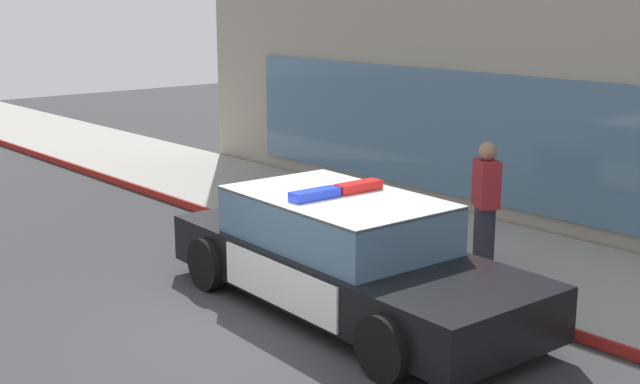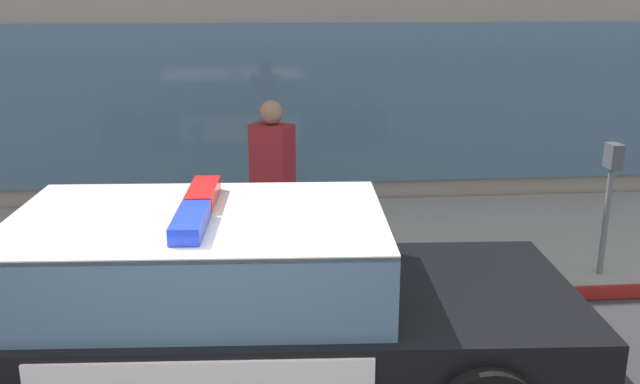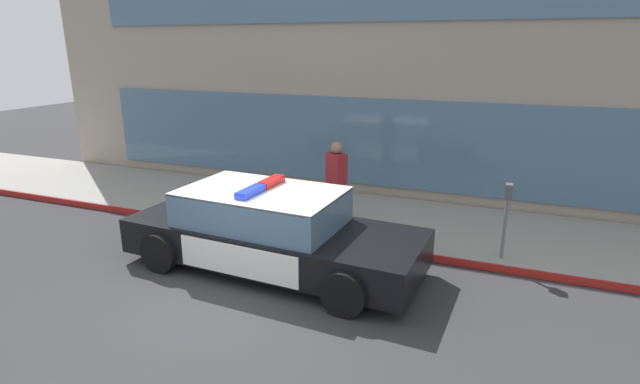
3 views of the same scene
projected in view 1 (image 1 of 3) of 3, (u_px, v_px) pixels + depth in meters
name	position (u px, v px, depth m)	size (l,w,h in m)	color
ground	(254.00, 336.00, 9.21)	(48.00, 48.00, 0.00)	#303033
sidewalk	(485.00, 257.00, 11.81)	(48.00, 3.05, 0.15)	gray
curb_red_paint	(411.00, 280.00, 10.83)	(28.80, 0.04, 0.14)	maroon
police_cruiser	(344.00, 255.00, 9.89)	(5.17, 2.29, 1.49)	black
fire_hydrant	(416.00, 228.00, 11.72)	(0.34, 0.39, 0.73)	#4C994C
pedestrian_on_sidewalk	(485.00, 206.00, 10.85)	(0.48, 0.43, 1.71)	#23232D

